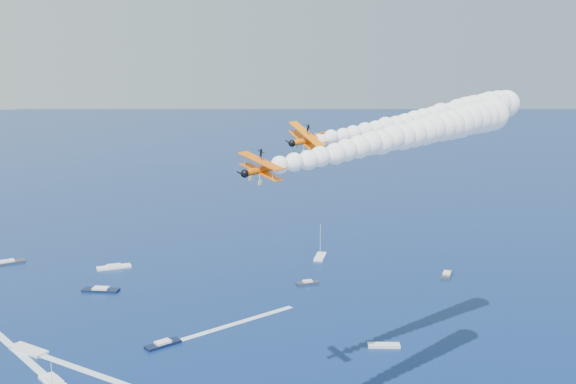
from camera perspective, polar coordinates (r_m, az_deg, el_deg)
biplane_lead at (r=114.33m, az=1.66°, el=4.42°), size 8.28×10.08×8.66m
biplane_trail at (r=87.04m, az=-2.18°, el=1.94°), size 8.05×9.28×6.48m
smoke_trail_lead at (r=133.94m, az=11.51°, el=6.15°), size 58.32×10.82×10.46m
smoke_trail_trail at (r=107.46m, az=9.81°, el=4.74°), size 58.83×20.84×10.46m
spectator_boats at (r=204.99m, az=-19.32°, el=-9.84°), size 216.65×175.62×0.70m
boat_wakes at (r=178.78m, az=-14.04°, el=-12.80°), size 77.87×61.64×0.04m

